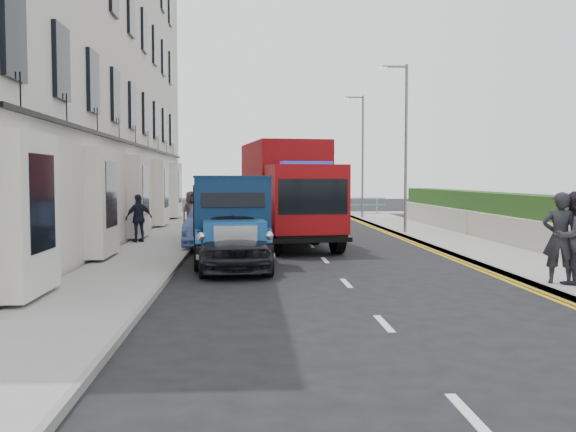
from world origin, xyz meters
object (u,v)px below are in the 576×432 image
object	(u,v)px
lamp_far	(361,149)
red_lorry	(288,190)
lamp_mid	(403,138)
pedestrian_east_near	(560,238)
parked_car_front	(232,240)
bedford_lorry	(232,225)

from	to	relation	value
lamp_far	red_lorry	xyz separation A→B (m)	(-4.98, -13.78, -2.07)
lamp_far	lamp_mid	bearing A→B (deg)	-90.00
red_lorry	pedestrian_east_near	size ratio (longest dim) A/B	3.68
red_lorry	parked_car_front	size ratio (longest dim) A/B	1.61
lamp_far	pedestrian_east_near	distance (m)	23.20
lamp_far	bedford_lorry	bearing A→B (deg)	-109.66
lamp_far	parked_car_front	size ratio (longest dim) A/B	1.57
parked_car_front	lamp_far	bearing A→B (deg)	66.29
red_lorry	pedestrian_east_near	bearing A→B (deg)	-68.79
lamp_mid	pedestrian_east_near	xyz separation A→B (m)	(0.22, -13.01, -2.90)
pedestrian_east_near	parked_car_front	bearing A→B (deg)	-1.70
lamp_mid	bedford_lorry	bearing A→B (deg)	-126.97
lamp_mid	red_lorry	size ratio (longest dim) A/B	0.98
red_lorry	parked_car_front	xyz separation A→B (m)	(-1.80, -5.81, -1.17)
red_lorry	lamp_mid	bearing A→B (deg)	29.03
red_lorry	bedford_lorry	bearing A→B (deg)	-117.33
bedford_lorry	lamp_mid	bearing A→B (deg)	49.08
lamp_mid	red_lorry	bearing A→B (deg)	-142.78
lamp_far	red_lorry	size ratio (longest dim) A/B	0.98
lamp_far	red_lorry	distance (m)	14.80
red_lorry	parked_car_front	world-z (taller)	red_lorry
lamp_mid	lamp_far	size ratio (longest dim) A/B	1.00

